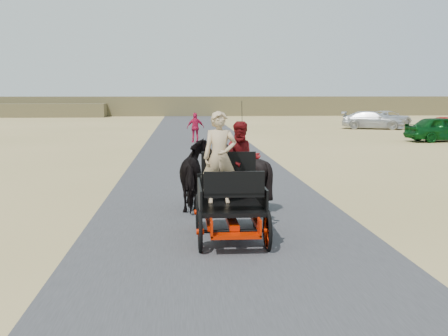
{
  "coord_description": "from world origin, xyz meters",
  "views": [
    {
      "loc": [
        -0.91,
        -10.71,
        2.87
      ],
      "look_at": [
        0.03,
        1.71,
        1.2
      ],
      "focal_mm": 45.0,
      "sensor_mm": 36.0,
      "label": 1
    }
  ],
  "objects": [
    {
      "name": "pedestrian",
      "position": [
        -0.12,
        21.94,
        0.86
      ],
      "size": [
        1.05,
        0.53,
        1.73
      ],
      "primitive_type": "imported",
      "rotation": [
        0.0,
        0.0,
        3.25
      ],
      "color": "#BF1541",
      "rests_on": "ground"
    },
    {
      "name": "driver_man",
      "position": [
        -0.17,
        0.16,
        1.62
      ],
      "size": [
        0.66,
        0.43,
        1.8
      ],
      "primitive_type": "imported",
      "color": "tan",
      "rests_on": "carriage"
    },
    {
      "name": "ground",
      "position": [
        0.0,
        0.0,
        0.0
      ],
      "size": [
        140.0,
        140.0,
        0.0
      ],
      "primitive_type": "plane",
      "color": "tan"
    },
    {
      "name": "horse_right",
      "position": [
        0.58,
        3.11,
        0.85
      ],
      "size": [
        1.37,
        1.54,
        1.7
      ],
      "primitive_type": "imported",
      "rotation": [
        0.0,
        0.0,
        3.14
      ],
      "color": "black",
      "rests_on": "ground"
    },
    {
      "name": "car_c",
      "position": [
        14.32,
        33.18,
        0.71
      ],
      "size": [
        5.26,
        3.55,
        1.41
      ],
      "primitive_type": "imported",
      "rotation": [
        0.0,
        0.0,
        1.22
      ],
      "color": "silver",
      "rests_on": "ground"
    },
    {
      "name": "passenger_woman",
      "position": [
        0.33,
        0.71,
        1.51
      ],
      "size": [
        0.77,
        0.6,
        1.58
      ],
      "primitive_type": "imported",
      "color": "#660C0F",
      "rests_on": "carriage"
    },
    {
      "name": "ridge_far",
      "position": [
        0.0,
        62.0,
        1.2
      ],
      "size": [
        140.0,
        6.0,
        2.4
      ],
      "primitive_type": "cube",
      "color": "brown",
      "rests_on": "ground"
    },
    {
      "name": "car_d",
      "position": [
        16.9,
        36.94,
        0.67
      ],
      "size": [
        5.27,
        4.23,
        1.33
      ],
      "primitive_type": "imported",
      "rotation": [
        0.0,
        0.0,
        2.07
      ],
      "color": "silver",
      "rests_on": "ground"
    },
    {
      "name": "car_a",
      "position": [
        14.53,
        21.46,
        0.75
      ],
      "size": [
        4.56,
        2.23,
        1.5
      ],
      "primitive_type": "imported",
      "rotation": [
        0.0,
        0.0,
        1.68
      ],
      "color": "#0C4C19",
      "rests_on": "ground"
    },
    {
      "name": "carriage",
      "position": [
        0.03,
        0.11,
        0.36
      ],
      "size": [
        1.3,
        2.4,
        0.72
      ],
      "primitive_type": null,
      "color": "black",
      "rests_on": "ground"
    },
    {
      "name": "road",
      "position": [
        0.0,
        0.0,
        0.01
      ],
      "size": [
        6.0,
        140.0,
        0.01
      ],
      "primitive_type": "cube",
      "color": "#38383A",
      "rests_on": "ground"
    },
    {
      "name": "horse_left",
      "position": [
        -0.52,
        3.11,
        0.85
      ],
      "size": [
        0.91,
        2.01,
        1.7
      ],
      "primitive_type": "imported",
      "rotation": [
        0.0,
        0.0,
        3.14
      ],
      "color": "black",
      "rests_on": "ground"
    }
  ]
}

